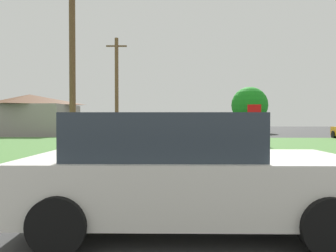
{
  "coord_description": "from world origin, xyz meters",
  "views": [
    {
      "loc": [
        0.49,
        -20.11,
        1.52
      ],
      "look_at": [
        -0.47,
        4.26,
        1.09
      ],
      "focal_mm": 32.81,
      "sensor_mm": 36.0,
      "label": 1
    }
  ],
  "objects_px": {
    "parked_car_near_building": "(94,130)",
    "barn": "(30,115)",
    "utility_pole_near": "(72,61)",
    "stop_sign": "(254,116)",
    "car_approaching_junction": "(181,128)",
    "direction_sign": "(189,122)",
    "car_behind_on_main_road": "(182,170)",
    "utility_pole_mid": "(117,87)",
    "oak_tree_left": "(250,105)"
  },
  "relations": [
    {
      "from": "car_approaching_junction",
      "to": "parked_car_near_building",
      "type": "distance_m",
      "value": 8.88
    },
    {
      "from": "car_behind_on_main_road",
      "to": "direction_sign",
      "type": "height_order",
      "value": "direction_sign"
    },
    {
      "from": "car_approaching_junction",
      "to": "stop_sign",
      "type": "bearing_deg",
      "value": 106.74
    },
    {
      "from": "parked_car_near_building",
      "to": "oak_tree_left",
      "type": "relative_size",
      "value": 0.72
    },
    {
      "from": "parked_car_near_building",
      "to": "barn",
      "type": "xyz_separation_m",
      "value": [
        -8.26,
        6.1,
        1.27
      ]
    },
    {
      "from": "utility_pole_near",
      "to": "utility_pole_mid",
      "type": "distance_m",
      "value": 11.17
    },
    {
      "from": "utility_pole_near",
      "to": "direction_sign",
      "type": "height_order",
      "value": "utility_pole_near"
    },
    {
      "from": "utility_pole_near",
      "to": "direction_sign",
      "type": "xyz_separation_m",
      "value": [
        6.32,
        11.76,
        -3.16
      ]
    },
    {
      "from": "parked_car_near_building",
      "to": "oak_tree_left",
      "type": "bearing_deg",
      "value": 47.34
    },
    {
      "from": "stop_sign",
      "to": "direction_sign",
      "type": "relative_size",
      "value": 1.1
    },
    {
      "from": "car_approaching_junction",
      "to": "utility_pole_mid",
      "type": "bearing_deg",
      "value": 22.59
    },
    {
      "from": "stop_sign",
      "to": "barn",
      "type": "relative_size",
      "value": 0.29
    },
    {
      "from": "car_behind_on_main_road",
      "to": "barn",
      "type": "relative_size",
      "value": 0.53
    },
    {
      "from": "oak_tree_left",
      "to": "barn",
      "type": "xyz_separation_m",
      "value": [
        -23.77,
        -8.77,
        -1.41
      ]
    },
    {
      "from": "car_approaching_junction",
      "to": "utility_pole_mid",
      "type": "xyz_separation_m",
      "value": [
        -5.61,
        -2.99,
        3.66
      ]
    },
    {
      "from": "direction_sign",
      "to": "car_approaching_junction",
      "type": "bearing_deg",
      "value": 107.37
    },
    {
      "from": "parked_car_near_building",
      "to": "utility_pole_near",
      "type": "bearing_deg",
      "value": -77.86
    },
    {
      "from": "car_approaching_junction",
      "to": "direction_sign",
      "type": "height_order",
      "value": "direction_sign"
    },
    {
      "from": "stop_sign",
      "to": "barn",
      "type": "distance_m",
      "value": 22.58
    },
    {
      "from": "car_approaching_junction",
      "to": "utility_pole_near",
      "type": "xyz_separation_m",
      "value": [
        -5.57,
        -14.16,
        3.77
      ]
    },
    {
      "from": "stop_sign",
      "to": "car_behind_on_main_road",
      "type": "distance_m",
      "value": 15.12
    },
    {
      "from": "parked_car_near_building",
      "to": "utility_pole_mid",
      "type": "bearing_deg",
      "value": 68.44
    },
    {
      "from": "utility_pole_near",
      "to": "oak_tree_left",
      "type": "xyz_separation_m",
      "value": [
        14.22,
        23.39,
        -1.09
      ]
    },
    {
      "from": "car_approaching_junction",
      "to": "oak_tree_left",
      "type": "distance_m",
      "value": 12.93
    },
    {
      "from": "parked_car_near_building",
      "to": "utility_pole_mid",
      "type": "xyz_separation_m",
      "value": [
        1.24,
        2.65,
        3.66
      ]
    },
    {
      "from": "stop_sign",
      "to": "barn",
      "type": "bearing_deg",
      "value": -17.42
    },
    {
      "from": "stop_sign",
      "to": "car_behind_on_main_road",
      "type": "bearing_deg",
      "value": 85.34
    },
    {
      "from": "car_behind_on_main_road",
      "to": "utility_pole_near",
      "type": "bearing_deg",
      "value": 114.96
    },
    {
      "from": "car_behind_on_main_road",
      "to": "direction_sign",
      "type": "bearing_deg",
      "value": 86.5
    },
    {
      "from": "car_behind_on_main_road",
      "to": "direction_sign",
      "type": "relative_size",
      "value": 1.99
    },
    {
      "from": "parked_car_near_building",
      "to": "barn",
      "type": "distance_m",
      "value": 10.35
    },
    {
      "from": "oak_tree_left",
      "to": "barn",
      "type": "bearing_deg",
      "value": -159.74
    },
    {
      "from": "utility_pole_near",
      "to": "direction_sign",
      "type": "bearing_deg",
      "value": 61.76
    },
    {
      "from": "car_behind_on_main_road",
      "to": "oak_tree_left",
      "type": "relative_size",
      "value": 0.79
    },
    {
      "from": "stop_sign",
      "to": "car_approaching_junction",
      "type": "bearing_deg",
      "value": -55.17
    },
    {
      "from": "utility_pole_near",
      "to": "barn",
      "type": "bearing_deg",
      "value": 123.17
    },
    {
      "from": "stop_sign",
      "to": "barn",
      "type": "height_order",
      "value": "barn"
    },
    {
      "from": "oak_tree_left",
      "to": "parked_car_near_building",
      "type": "bearing_deg",
      "value": -136.19
    },
    {
      "from": "stop_sign",
      "to": "car_approaching_junction",
      "type": "xyz_separation_m",
      "value": [
        -4.43,
        10.83,
        -0.97
      ]
    },
    {
      "from": "parked_car_near_building",
      "to": "car_approaching_junction",
      "type": "bearing_deg",
      "value": 43.0
    },
    {
      "from": "utility_pole_mid",
      "to": "barn",
      "type": "distance_m",
      "value": 10.39
    },
    {
      "from": "stop_sign",
      "to": "parked_car_near_building",
      "type": "xyz_separation_m",
      "value": [
        -11.28,
        5.19,
        -0.97
      ]
    },
    {
      "from": "parked_car_near_building",
      "to": "utility_pole_near",
      "type": "height_order",
      "value": "utility_pole_near"
    },
    {
      "from": "oak_tree_left",
      "to": "stop_sign",
      "type": "bearing_deg",
      "value": -101.88
    },
    {
      "from": "car_behind_on_main_road",
      "to": "direction_sign",
      "type": "distance_m",
      "value": 22.87
    },
    {
      "from": "direction_sign",
      "to": "oak_tree_left",
      "type": "relative_size",
      "value": 0.4
    },
    {
      "from": "utility_pole_mid",
      "to": "oak_tree_left",
      "type": "bearing_deg",
      "value": 40.59
    },
    {
      "from": "stop_sign",
      "to": "parked_car_near_building",
      "type": "distance_m",
      "value": 12.46
    },
    {
      "from": "car_approaching_junction",
      "to": "direction_sign",
      "type": "bearing_deg",
      "value": 101.88
    },
    {
      "from": "parked_car_near_building",
      "to": "car_behind_on_main_road",
      "type": "relative_size",
      "value": 0.91
    }
  ]
}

